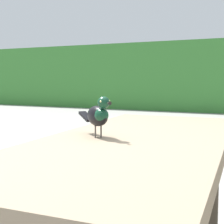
{
  "coord_description": "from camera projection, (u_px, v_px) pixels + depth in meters",
  "views": [
    {
      "loc": [
        0.81,
        -1.27,
        1.0
      ],
      "look_at": [
        0.12,
        0.18,
        0.84
      ],
      "focal_mm": 53.87,
      "sensor_mm": 36.0,
      "label": 1
    }
  ],
  "objects": [
    {
      "name": "picnic_table_foreground",
      "position": [
        137.0,
        177.0,
        1.52
      ],
      "size": [
        1.78,
        1.84,
        0.74
      ],
      "color": "#84725B",
      "rests_on": "ground"
    },
    {
      "name": "bird_grackle",
      "position": [
        98.0,
        115.0,
        1.47
      ],
      "size": [
        0.25,
        0.19,
        0.18
      ],
      "color": "black",
      "rests_on": "picnic_table_foreground"
    }
  ]
}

